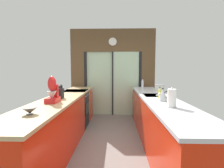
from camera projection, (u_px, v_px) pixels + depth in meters
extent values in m
cube|color=slate|center=(111.00, 137.00, 3.54)|extent=(5.04, 7.60, 0.02)
cube|color=brown|center=(113.00, 40.00, 5.13)|extent=(2.64, 0.08, 0.70)
cube|color=#B2D1AD|center=(100.00, 84.00, 5.28)|extent=(0.80, 0.02, 2.00)
cube|color=#B2D1AD|center=(126.00, 84.00, 5.21)|extent=(0.80, 0.02, 2.00)
cube|color=black|center=(86.00, 84.00, 5.27)|extent=(0.08, 0.10, 2.00)
cube|color=black|center=(140.00, 84.00, 5.22)|extent=(0.08, 0.10, 2.00)
cube|color=black|center=(113.00, 84.00, 5.25)|extent=(0.04, 0.10, 2.00)
cube|color=brown|center=(78.00, 84.00, 5.28)|extent=(0.42, 0.08, 2.00)
cube|color=brown|center=(148.00, 84.00, 5.22)|extent=(0.42, 0.08, 2.00)
cylinder|color=white|center=(113.00, 42.00, 5.07)|extent=(0.23, 0.03, 0.23)
torus|color=beige|center=(113.00, 42.00, 5.07)|extent=(0.25, 0.02, 0.25)
cube|color=red|center=(51.00, 133.00, 2.61)|extent=(0.58, 2.55, 0.88)
cube|color=red|center=(81.00, 104.00, 4.80)|extent=(0.58, 0.65, 0.88)
cube|color=tan|center=(63.00, 98.00, 3.19)|extent=(0.62, 3.80, 0.04)
cube|color=red|center=(157.00, 122.00, 3.18)|extent=(0.58, 3.80, 0.88)
cube|color=#BCBCC1|center=(158.00, 98.00, 3.14)|extent=(0.62, 3.80, 0.04)
cube|color=#B7BABC|center=(154.00, 96.00, 3.39)|extent=(0.40, 0.48, 0.05)
cylinder|color=#B7BABC|center=(164.00, 90.00, 3.37)|extent=(0.02, 0.02, 0.22)
cylinder|color=#B7BABC|center=(160.00, 85.00, 3.36)|extent=(0.18, 0.02, 0.02)
cube|color=black|center=(76.00, 109.00, 4.17)|extent=(0.58, 0.60, 0.88)
cube|color=black|center=(87.00, 108.00, 4.16)|extent=(0.01, 0.48, 0.28)
cube|color=black|center=(75.00, 91.00, 4.13)|extent=(0.58, 0.60, 0.03)
cylinder|color=#B7BABC|center=(86.00, 96.00, 3.96)|extent=(0.02, 0.04, 0.04)
cylinder|color=#B7BABC|center=(87.00, 95.00, 4.13)|extent=(0.02, 0.04, 0.04)
cylinder|color=#B7BABC|center=(89.00, 94.00, 4.31)|extent=(0.02, 0.04, 0.04)
cylinder|color=#514C47|center=(30.00, 114.00, 1.93)|extent=(0.08, 0.08, 0.01)
cone|color=#514C47|center=(30.00, 110.00, 1.93)|extent=(0.18, 0.18, 0.08)
cube|color=black|center=(61.00, 93.00, 3.00)|extent=(0.08, 0.14, 0.18)
cylinder|color=black|center=(59.00, 88.00, 2.99)|extent=(0.02, 0.02, 0.05)
cylinder|color=black|center=(60.00, 87.00, 2.99)|extent=(0.02, 0.02, 0.06)
cylinder|color=black|center=(61.00, 87.00, 2.99)|extent=(0.02, 0.02, 0.08)
cylinder|color=black|center=(62.00, 87.00, 2.99)|extent=(0.02, 0.02, 0.06)
cube|color=red|center=(53.00, 100.00, 2.62)|extent=(0.17, 0.26, 0.08)
cube|color=red|center=(55.00, 91.00, 2.71)|extent=(0.10, 0.08, 0.20)
ellipsoid|color=red|center=(52.00, 84.00, 2.59)|extent=(0.13, 0.12, 0.24)
cone|color=#B7BABC|center=(52.00, 95.00, 2.58)|extent=(0.15, 0.15, 0.13)
cone|color=#B7BABC|center=(163.00, 95.00, 2.74)|extent=(0.16, 0.16, 0.20)
sphere|color=black|center=(163.00, 88.00, 2.73)|extent=(0.03, 0.03, 0.03)
cylinder|color=#B7BABC|center=(158.00, 95.00, 2.74)|extent=(0.08, 0.02, 0.07)
torus|color=black|center=(167.00, 95.00, 2.74)|extent=(0.13, 0.01, 0.13)
cylinder|color=#D1CC4C|center=(160.00, 94.00, 2.93)|extent=(0.05, 0.05, 0.17)
cylinder|color=#D1CC4C|center=(160.00, 89.00, 2.92)|extent=(0.02, 0.02, 0.04)
cylinder|color=black|center=(160.00, 87.00, 2.92)|extent=(0.03, 0.03, 0.01)
cylinder|color=silver|center=(142.00, 84.00, 4.88)|extent=(0.06, 0.06, 0.20)
cylinder|color=silver|center=(143.00, 80.00, 4.87)|extent=(0.03, 0.03, 0.04)
cylinder|color=black|center=(143.00, 79.00, 4.87)|extent=(0.04, 0.04, 0.01)
cylinder|color=#B7BABC|center=(171.00, 107.00, 2.30)|extent=(0.14, 0.14, 0.01)
cylinder|color=white|center=(172.00, 98.00, 2.29)|extent=(0.12, 0.12, 0.24)
sphere|color=#B7BABC|center=(172.00, 88.00, 2.28)|extent=(0.03, 0.03, 0.03)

